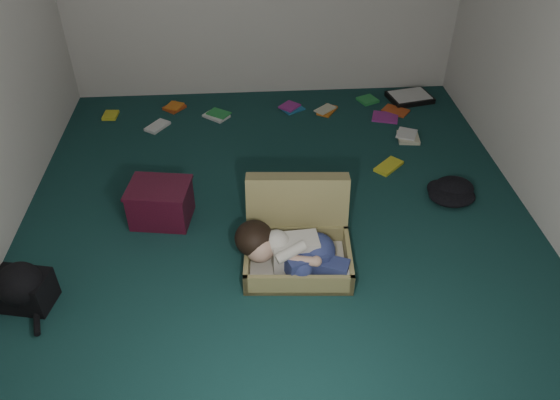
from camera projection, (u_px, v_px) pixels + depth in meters
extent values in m
plane|color=#133735|center=(279.00, 224.00, 4.23)|extent=(4.50, 4.50, 0.00)
plane|color=silver|center=(328.00, 376.00, 1.66)|extent=(4.50, 0.00, 4.50)
cube|color=#978C53|center=(298.00, 259.00, 3.80)|extent=(0.77, 0.58, 0.17)
cube|color=beige|center=(298.00, 264.00, 3.82)|extent=(0.70, 0.51, 0.02)
cube|color=#978C53|center=(297.00, 209.00, 3.96)|extent=(0.75, 0.28, 0.54)
cube|color=beige|center=(295.00, 252.00, 3.72)|extent=(0.33, 0.20, 0.23)
sphere|color=tan|center=(260.00, 248.00, 3.66)|extent=(0.20, 0.20, 0.20)
ellipsoid|color=black|center=(254.00, 238.00, 3.68)|extent=(0.26, 0.28, 0.23)
ellipsoid|color=navy|center=(318.00, 251.00, 3.73)|extent=(0.24, 0.28, 0.23)
cube|color=navy|center=(306.00, 264.00, 3.65)|extent=(0.30, 0.21, 0.15)
cube|color=navy|center=(330.00, 267.00, 3.66)|extent=(0.28, 0.21, 0.12)
sphere|color=white|center=(344.00, 266.00, 3.69)|extent=(0.12, 0.12, 0.12)
sphere|color=white|center=(345.00, 275.00, 3.64)|extent=(0.11, 0.11, 0.11)
cylinder|color=tan|center=(304.00, 261.00, 3.59)|extent=(0.20, 0.08, 0.07)
cube|color=#420D1E|center=(161.00, 204.00, 4.19)|extent=(0.49, 0.40, 0.29)
cube|color=#420D1E|center=(158.00, 188.00, 4.09)|extent=(0.51, 0.43, 0.02)
cube|color=black|center=(410.00, 97.00, 5.83)|extent=(0.49, 0.41, 0.05)
cube|color=white|center=(410.00, 95.00, 5.81)|extent=(0.44, 0.36, 0.01)
cube|color=yellow|center=(111.00, 116.00, 5.55)|extent=(0.22, 0.16, 0.02)
cube|color=#C3471A|center=(174.00, 108.00, 5.68)|extent=(0.27, 0.26, 0.02)
cube|color=white|center=(216.00, 116.00, 5.55)|extent=(0.22, 0.26, 0.02)
cube|color=#1B6597|center=(292.00, 108.00, 5.68)|extent=(0.23, 0.26, 0.02)
cube|color=orange|center=(327.00, 110.00, 5.64)|extent=(0.27, 0.26, 0.02)
cube|color=green|center=(368.00, 100.00, 5.82)|extent=(0.23, 0.18, 0.02)
cube|color=#932482|center=(385.00, 117.00, 5.53)|extent=(0.27, 0.27, 0.02)
cube|color=beige|center=(408.00, 138.00, 5.21)|extent=(0.20, 0.25, 0.02)
cube|color=yellow|center=(389.00, 167.00, 4.83)|extent=(0.24, 0.27, 0.02)
cube|color=#C3471A|center=(396.00, 111.00, 5.64)|extent=(0.27, 0.25, 0.02)
cube|color=white|center=(158.00, 127.00, 5.38)|extent=(0.24, 0.20, 0.02)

